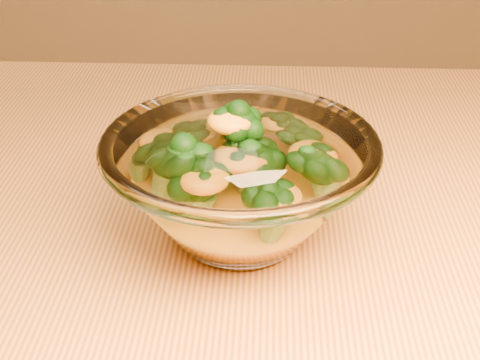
# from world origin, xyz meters

# --- Properties ---
(table) EXTENTS (1.20, 0.80, 0.75)m
(table) POSITION_xyz_m (0.00, 0.00, 0.65)
(table) COLOR #BD7A38
(table) RESTS_ON ground
(glass_bowl) EXTENTS (0.22, 0.22, 0.10)m
(glass_bowl) POSITION_xyz_m (-0.01, 0.00, 0.80)
(glass_bowl) COLOR white
(glass_bowl) RESTS_ON table
(cheese_sauce) EXTENTS (0.13, 0.13, 0.04)m
(cheese_sauce) POSITION_xyz_m (-0.01, 0.00, 0.78)
(cheese_sauce) COLOR orange
(cheese_sauce) RESTS_ON glass_bowl
(broccoli_heap) EXTENTS (0.15, 0.14, 0.08)m
(broccoli_heap) POSITION_xyz_m (-0.02, 0.01, 0.82)
(broccoli_heap) COLOR black
(broccoli_heap) RESTS_ON cheese_sauce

